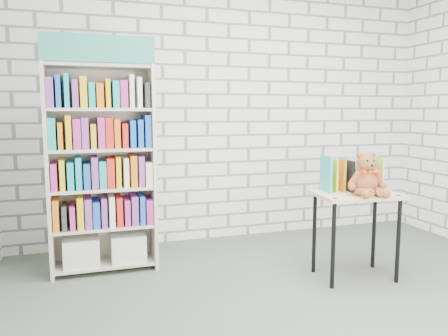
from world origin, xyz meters
name	(u,v)px	position (x,y,z in m)	size (l,w,h in m)	color
ground	(322,316)	(0.00, 0.00, 0.00)	(4.50, 4.50, 0.00)	#475043
room_shell	(331,43)	(0.00, 0.00, 1.78)	(4.52, 4.02, 2.81)	silver
bookshelf	(102,167)	(-1.34, 1.36, 0.89)	(0.87, 0.34, 1.96)	beige
display_table	(356,205)	(0.61, 0.54, 0.61)	(0.70, 0.52, 0.71)	tan
table_books	(351,174)	(0.62, 0.65, 0.85)	(0.48, 0.25, 0.27)	#29B0B5
teddy_bear	(367,178)	(0.62, 0.44, 0.85)	(0.32, 0.30, 0.34)	brown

